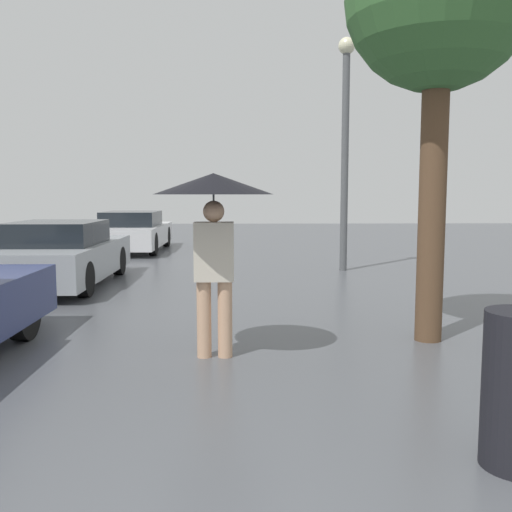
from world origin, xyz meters
name	(u,v)px	position (x,y,z in m)	size (l,w,h in m)	color
pedestrian	(214,206)	(-0.37, 4.34, 1.51)	(1.17, 1.17, 1.82)	tan
parked_car_middle	(60,255)	(-3.33, 8.95, 0.54)	(1.69, 4.06, 1.14)	#9EA3A8
parked_car_farthest	(133,232)	(-3.19, 15.12, 0.54)	(1.71, 4.35, 1.13)	silver
tree	(439,2)	(1.98, 4.93, 3.62)	(1.98, 1.98, 4.68)	brown
street_lamp	(345,130)	(2.07, 10.76, 2.94)	(0.35, 0.35, 4.81)	#515456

